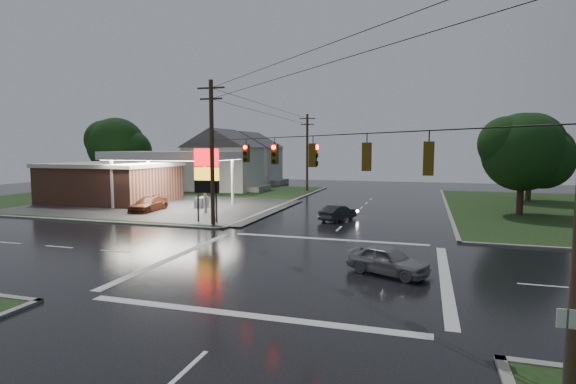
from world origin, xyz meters
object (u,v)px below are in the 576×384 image
(tree_nw_behind, at_px, (118,146))
(car_north, at_px, (338,213))
(tree_ne_near, at_px, (524,152))
(tree_ne_far, at_px, (532,146))
(utility_pole_n, at_px, (307,151))
(house_near, at_px, (224,159))
(gas_station, at_px, (120,179))
(car_crossing, at_px, (388,260))
(car_pump, at_px, (149,204))
(pylon_sign, at_px, (207,173))
(house_far, at_px, (250,157))
(utility_pole_nw, at_px, (212,151))

(tree_nw_behind, relative_size, car_north, 2.58)
(tree_ne_near, bearing_deg, tree_ne_far, 75.93)
(utility_pole_n, distance_m, tree_nw_behind, 25.63)
(house_near, height_order, tree_nw_behind, tree_nw_behind)
(gas_station, distance_m, car_crossing, 36.12)
(gas_station, height_order, tree_ne_far, tree_ne_far)
(car_pump, bearing_deg, car_crossing, -35.69)
(tree_ne_near, bearing_deg, gas_station, -176.70)
(tree_nw_behind, height_order, car_pump, tree_nw_behind)
(tree_ne_far, bearing_deg, car_crossing, -110.43)
(pylon_sign, relative_size, car_crossing, 1.53)
(utility_pole_n, relative_size, house_near, 0.95)
(pylon_sign, relative_size, tree_ne_near, 0.67)
(car_pump, bearing_deg, house_far, 92.46)
(house_far, relative_size, tree_ne_near, 1.23)
(car_north, distance_m, car_pump, 17.91)
(gas_station, height_order, car_crossing, gas_station)
(pylon_sign, xyz_separation_m, house_far, (-11.45, 37.50, 0.39))
(utility_pole_nw, bearing_deg, car_north, 30.93)
(gas_station, bearing_deg, utility_pole_n, 48.53)
(pylon_sign, distance_m, tree_ne_near, 27.23)
(tree_ne_far, distance_m, car_crossing, 36.89)
(house_near, height_order, tree_ne_far, tree_ne_far)
(gas_station, xyz_separation_m, tree_ne_far, (42.83, 14.29, 3.63))
(tree_nw_behind, bearing_deg, house_far, 56.56)
(pylon_sign, bearing_deg, car_crossing, -35.61)
(utility_pole_nw, xyz_separation_m, house_far, (-12.45, 38.50, -1.32))
(tree_nw_behind, xyz_separation_m, car_pump, (15.13, -15.38, -5.48))
(car_north, height_order, car_pump, car_pump)
(house_far, bearing_deg, utility_pole_n, -38.77)
(gas_station, relative_size, car_north, 6.77)
(car_north, distance_m, car_crossing, 15.78)
(utility_pole_nw, bearing_deg, tree_nw_behind, 139.90)
(gas_station, distance_m, tree_ne_far, 45.29)
(utility_pole_n, distance_m, tree_ne_far, 26.96)
(house_near, bearing_deg, pylon_sign, -67.72)
(pylon_sign, xyz_separation_m, car_crossing, (14.92, -10.68, -3.34))
(utility_pole_nw, xyz_separation_m, car_pump, (-9.21, 5.12, -5.02))
(utility_pole_n, bearing_deg, tree_ne_far, -8.55)
(utility_pole_nw, xyz_separation_m, tree_nw_behind, (-24.34, 20.49, 0.46))
(car_crossing, bearing_deg, tree_ne_near, 0.74)
(house_near, height_order, car_pump, house_near)
(utility_pole_nw, xyz_separation_m, car_crossing, (13.92, -9.68, -5.05))
(tree_ne_near, distance_m, car_crossing, 24.70)
(pylon_sign, xyz_separation_m, tree_nw_behind, (-23.34, 19.49, 2.17))
(tree_ne_near, bearing_deg, car_north, -154.02)
(gas_station, bearing_deg, tree_nw_behind, 128.42)
(tree_ne_far, height_order, car_crossing, tree_ne_far)
(house_far, distance_m, tree_nw_behind, 21.65)
(tree_nw_behind, distance_m, tree_ne_far, 51.15)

